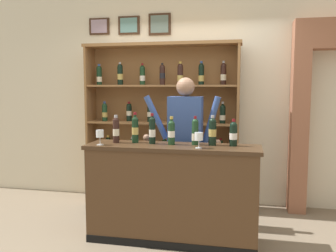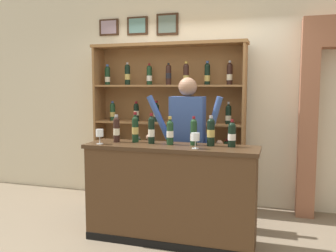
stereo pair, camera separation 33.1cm
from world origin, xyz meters
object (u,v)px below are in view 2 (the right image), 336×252
(tasting_bottle_riserva, at_px, (151,130))
(tasting_bottle_brunello, at_px, (194,132))
(tasting_bottle_grappa, at_px, (135,128))
(wine_glass_left, at_px, (195,137))
(tasting_bottle_rosso, at_px, (232,134))
(wine_glass_spare, at_px, (100,134))
(tasting_bottle_vin_santo, at_px, (170,132))
(wine_shelf, at_px, (169,121))
(tasting_bottle_chianti, at_px, (116,129))
(tasting_counter, at_px, (171,194))
(shopkeeper, at_px, (187,135))
(tasting_bottle_bianco, at_px, (211,131))

(tasting_bottle_riserva, height_order, tasting_bottle_brunello, tasting_bottle_riserva)
(tasting_bottle_grappa, height_order, wine_glass_left, tasting_bottle_grappa)
(tasting_bottle_rosso, xyz_separation_m, wine_glass_left, (-0.32, -0.20, -0.02))
(tasting_bottle_riserva, distance_m, wine_glass_spare, 0.54)
(tasting_bottle_vin_santo, relative_size, wine_glass_spare, 1.88)
(wine_shelf, xyz_separation_m, tasting_bottle_chianti, (-0.24, -1.13, 0.01))
(tasting_bottle_chianti, distance_m, tasting_bottle_vin_santo, 0.60)
(tasting_bottle_grappa, height_order, tasting_bottle_brunello, tasting_bottle_grappa)
(tasting_bottle_chianti, xyz_separation_m, tasting_bottle_vin_santo, (0.60, 0.00, -0.01))
(tasting_bottle_brunello, bearing_deg, tasting_bottle_grappa, 178.84)
(tasting_counter, height_order, shopkeeper, shopkeeper)
(tasting_counter, relative_size, tasting_bottle_grappa, 5.47)
(wine_shelf, relative_size, shopkeeper, 1.27)
(wine_shelf, xyz_separation_m, tasting_bottle_brunello, (0.60, -1.09, -0.00))
(tasting_bottle_chianti, height_order, wine_glass_left, tasting_bottle_chianti)
(shopkeeper, relative_size, tasting_bottle_grappa, 5.25)
(shopkeeper, height_order, tasting_bottle_bianco, shopkeeper)
(shopkeeper, relative_size, tasting_bottle_brunello, 5.77)
(tasting_bottle_grappa, bearing_deg, tasting_bottle_bianco, -0.54)
(wine_glass_left, bearing_deg, tasting_bottle_vin_santo, 151.79)
(tasting_bottle_vin_santo, height_order, wine_glass_left, tasting_bottle_vin_santo)
(tasting_bottle_chianti, bearing_deg, tasting_bottle_rosso, 2.09)
(tasting_bottle_brunello, relative_size, wine_glass_left, 1.92)
(tasting_bottle_chianti, height_order, tasting_bottle_vin_santo, tasting_bottle_chianti)
(wine_glass_spare, bearing_deg, tasting_bottle_riserva, 20.05)
(wine_shelf, distance_m, tasting_counter, 1.39)
(tasting_bottle_vin_santo, relative_size, tasting_bottle_brunello, 0.99)
(wine_glass_left, bearing_deg, tasting_bottle_grappa, 163.27)
(tasting_counter, relative_size, wine_glass_spare, 11.48)
(tasting_bottle_chianti, distance_m, wine_glass_left, 0.92)
(tasting_bottle_bianco, height_order, wine_glass_spare, tasting_bottle_bianco)
(shopkeeper, relative_size, tasting_bottle_vin_santo, 5.85)
(wine_glass_left, bearing_deg, tasting_bottle_riserva, 161.32)
(wine_shelf, relative_size, tasting_bottle_chianti, 7.34)
(tasting_counter, xyz_separation_m, shopkeeper, (0.05, 0.51, 0.55))
(tasting_bottle_vin_santo, distance_m, tasting_bottle_bianco, 0.42)
(wine_shelf, bearing_deg, tasting_bottle_rosso, -47.78)
(shopkeeper, height_order, tasting_bottle_vin_santo, shopkeeper)
(tasting_bottle_chianti, bearing_deg, tasting_bottle_riserva, 1.82)
(tasting_bottle_riserva, relative_size, wine_glass_left, 2.08)
(tasting_bottle_chianti, height_order, tasting_bottle_bianco, tasting_bottle_bianco)
(tasting_counter, bearing_deg, tasting_bottle_riserva, 167.60)
(tasting_bottle_bianco, xyz_separation_m, tasting_bottle_rosso, (0.21, -0.00, -0.02))
(tasting_bottle_vin_santo, relative_size, tasting_bottle_bianco, 0.95)
(tasting_bottle_grappa, relative_size, tasting_bottle_bianco, 1.06)
(tasting_bottle_rosso, bearing_deg, tasting_bottle_riserva, -177.77)
(wine_shelf, xyz_separation_m, wine_glass_left, (0.66, -1.29, -0.03))
(wine_shelf, distance_m, tasting_bottle_grappa, 1.08)
(tasting_bottle_grappa, bearing_deg, tasting_bottle_riserva, -11.54)
(tasting_bottle_brunello, xyz_separation_m, wine_glass_spare, (-0.95, -0.21, -0.03))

